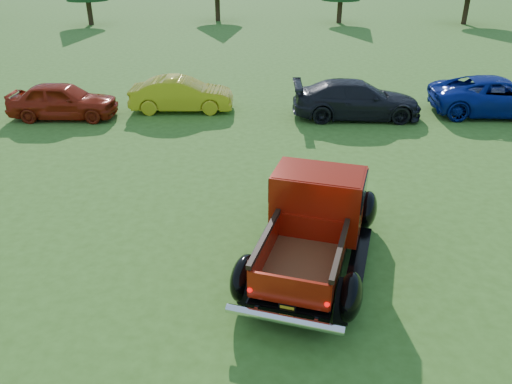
# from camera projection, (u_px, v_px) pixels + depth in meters

# --- Properties ---
(ground) EXTENTS (120.00, 120.00, 0.00)m
(ground) POSITION_uv_depth(u_px,v_px,m) (249.00, 244.00, 10.06)
(ground) COLOR #3A631C
(ground) RESTS_ON ground
(pickup_truck) EXTENTS (3.18, 4.92, 1.72)m
(pickup_truck) POSITION_uv_depth(u_px,v_px,m) (317.00, 215.00, 9.49)
(pickup_truck) COLOR black
(pickup_truck) RESTS_ON ground
(show_car_red) EXTENTS (3.62, 1.48, 1.23)m
(show_car_red) POSITION_uv_depth(u_px,v_px,m) (63.00, 100.00, 16.94)
(show_car_red) COLOR #9B220E
(show_car_red) RESTS_ON ground
(show_car_yellow) EXTENTS (3.63, 1.34, 1.19)m
(show_car_yellow) POSITION_uv_depth(u_px,v_px,m) (182.00, 94.00, 17.67)
(show_car_yellow) COLOR gold
(show_car_yellow) RESTS_ON ground
(show_car_grey) EXTENTS (4.36, 1.81, 1.26)m
(show_car_grey) POSITION_uv_depth(u_px,v_px,m) (357.00, 99.00, 16.98)
(show_car_grey) COLOR black
(show_car_grey) RESTS_ON ground
(show_car_blue) EXTENTS (4.73, 2.39, 1.28)m
(show_car_blue) POSITION_uv_depth(u_px,v_px,m) (499.00, 96.00, 17.29)
(show_car_blue) COLOR navy
(show_car_blue) RESTS_ON ground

